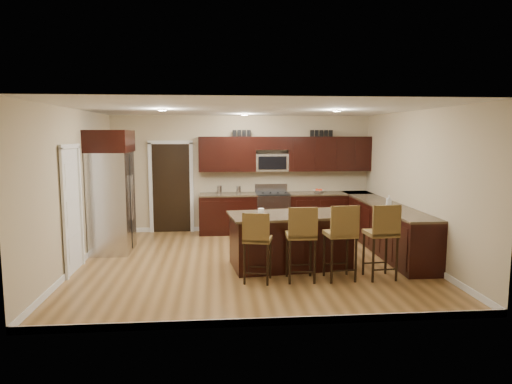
{
  "coord_description": "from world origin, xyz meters",
  "views": [
    {
      "loc": [
        -0.6,
        -7.91,
        2.27
      ],
      "look_at": [
        0.12,
        0.4,
        1.21
      ],
      "focal_mm": 32.0,
      "sensor_mm": 36.0,
      "label": 1
    }
  ],
  "objects": [
    {
      "name": "island",
      "position": [
        0.65,
        -0.3,
        0.43
      ],
      "size": [
        2.17,
        1.32,
        0.92
      ],
      "rotation": [
        0.0,
        0.0,
        0.12
      ],
      "color": "black",
      "rests_on": "floor"
    },
    {
      "name": "pantry_door",
      "position": [
        -2.98,
        -0.3,
        1.02
      ],
      "size": [
        0.03,
        0.8,
        2.04
      ],
      "primitive_type": "cube",
      "color": "white",
      "rests_on": "floor"
    },
    {
      "name": "ceiling",
      "position": [
        0.0,
        0.0,
        2.7
      ],
      "size": [
        6.0,
        6.0,
        0.0
      ],
      "primitive_type": "plane",
      "rotation": [
        3.14,
        0.0,
        0.0
      ],
      "color": "silver",
      "rests_on": "wall_back"
    },
    {
      "name": "stool_right",
      "position": [
        1.32,
        -1.15,
        0.75
      ],
      "size": [
        0.48,
        0.48,
        1.2
      ],
      "rotation": [
        0.0,
        0.0,
        0.07
      ],
      "color": "brown",
      "rests_on": "floor"
    },
    {
      "name": "canister_tall",
      "position": [
        -0.53,
        2.45,
        1.02
      ],
      "size": [
        0.12,
        0.12,
        0.19
      ],
      "primitive_type": "cylinder",
      "color": "silver",
      "rests_on": "base_cabinets"
    },
    {
      "name": "doorway",
      "position": [
        -1.65,
        2.73,
        1.03
      ],
      "size": [
        0.85,
        0.03,
        2.06
      ],
      "primitive_type": "cube",
      "color": "black",
      "rests_on": "floor"
    },
    {
      "name": "range",
      "position": [
        0.68,
        2.45,
        0.47
      ],
      "size": [
        0.76,
        0.64,
        1.11
      ],
      "color": "silver",
      "rests_on": "floor"
    },
    {
      "name": "letter_decor",
      "position": [
        0.9,
        2.58,
        2.29
      ],
      "size": [
        2.2,
        0.03,
        0.15
      ],
      "primitive_type": null,
      "color": "black",
      "rests_on": "upper_cabinets"
    },
    {
      "name": "upper_cabinets",
      "position": [
        1.04,
        2.58,
        1.84
      ],
      "size": [
        4.0,
        0.33,
        0.8
      ],
      "color": "black",
      "rests_on": "wall_back"
    },
    {
      "name": "wall_back",
      "position": [
        0.0,
        2.75,
        1.35
      ],
      "size": [
        6.0,
        0.0,
        6.0
      ],
      "primitive_type": "plane",
      "rotation": [
        1.57,
        0.0,
        0.0
      ],
      "color": "#BFAE8A",
      "rests_on": "floor"
    },
    {
      "name": "canister_short",
      "position": [
        -0.1,
        2.45,
        1.01
      ],
      "size": [
        0.11,
        0.11,
        0.17
      ],
      "primitive_type": "cylinder",
      "color": "silver",
      "rests_on": "base_cabinets"
    },
    {
      "name": "base_cabinets",
      "position": [
        1.9,
        1.45,
        0.46
      ],
      "size": [
        4.02,
        3.96,
        0.92
      ],
      "color": "black",
      "rests_on": "floor"
    },
    {
      "name": "wall_left",
      "position": [
        -3.0,
        0.0,
        1.35
      ],
      "size": [
        0.0,
        5.5,
        5.5
      ],
      "primitive_type": "plane",
      "rotation": [
        1.57,
        0.0,
        1.57
      ],
      "color": "#BFAE8A",
      "rests_on": "floor"
    },
    {
      "name": "wall_right",
      "position": [
        3.0,
        0.0,
        1.35
      ],
      "size": [
        0.0,
        5.5,
        5.5
      ],
      "primitive_type": "plane",
      "rotation": [
        1.57,
        0.0,
        -1.57
      ],
      "color": "#BFAE8A",
      "rests_on": "floor"
    },
    {
      "name": "microwave",
      "position": [
        0.68,
        2.6,
        1.62
      ],
      "size": [
        0.76,
        0.31,
        0.4
      ],
      "primitive_type": "cube",
      "color": "silver",
      "rests_on": "upper_cabinets"
    },
    {
      "name": "refrigerator",
      "position": [
        -2.62,
        1.0,
        1.2
      ],
      "size": [
        0.79,
        1.03,
        2.35
      ],
      "color": "silver",
      "rests_on": "floor"
    },
    {
      "name": "island_jar",
      "position": [
        0.15,
        -0.3,
        0.97
      ],
      "size": [
        0.1,
        0.1,
        0.1
      ],
      "primitive_type": "cylinder",
      "color": "white",
      "rests_on": "island"
    },
    {
      "name": "stool_left",
      "position": [
        0.0,
        -1.14,
        0.69
      ],
      "size": [
        0.5,
        0.5,
        1.1
      ],
      "rotation": [
        0.0,
        0.0,
        -0.23
      ],
      "color": "brown",
      "rests_on": "floor"
    },
    {
      "name": "floor",
      "position": [
        0.0,
        0.0,
        0.0
      ],
      "size": [
        6.0,
        6.0,
        0.0
      ],
      "primitive_type": "plane",
      "color": "olive",
      "rests_on": "ground"
    },
    {
      "name": "floor_mat",
      "position": [
        0.59,
        1.57,
        0.01
      ],
      "size": [
        1.15,
        0.96,
        0.01
      ],
      "primitive_type": "cube",
      "rotation": [
        0.0,
        0.0,
        -0.37
      ],
      "color": "brown",
      "rests_on": "floor"
    },
    {
      "name": "stool_extra",
      "position": [
        1.97,
        -1.15,
        0.75
      ],
      "size": [
        0.48,
        0.48,
        1.2
      ],
      "rotation": [
        0.0,
        0.0,
        0.07
      ],
      "color": "brown",
      "rests_on": "floor"
    },
    {
      "name": "soap_bottle",
      "position": [
        2.7,
        0.5,
        1.01
      ],
      "size": [
        0.09,
        0.09,
        0.19
      ],
      "primitive_type": "imported",
      "rotation": [
        0.0,
        0.0,
        -0.05
      ],
      "color": "#B2B2B2",
      "rests_on": "base_cabinets"
    },
    {
      "name": "fruit_bowl",
      "position": [
        1.77,
        2.45,
        0.95
      ],
      "size": [
        0.31,
        0.31,
        0.06
      ],
      "primitive_type": "imported",
      "rotation": [
        0.0,
        0.0,
        0.21
      ],
      "color": "silver",
      "rests_on": "base_cabinets"
    },
    {
      "name": "stool_mid",
      "position": [
        0.69,
        -1.15,
        0.74
      ],
      "size": [
        0.46,
        0.46,
        1.19
      ],
      "rotation": [
        0.0,
        0.0,
        -0.03
      ],
      "color": "brown",
      "rests_on": "floor"
    }
  ]
}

